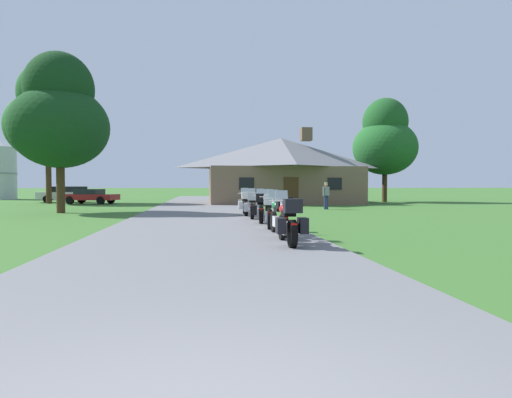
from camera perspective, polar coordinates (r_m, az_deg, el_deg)
ground_plane at (r=22.35m, az=-6.89°, el=-2.06°), size 500.00×500.00×0.00m
asphalt_driveway at (r=20.36m, az=-6.90°, el=-2.35°), size 6.40×80.00×0.06m
motorcycle_red_nearest_to_camera at (r=10.60m, az=4.24°, el=-2.98°), size 0.73×2.08×1.30m
motorcycle_green_second_in_row at (r=12.62m, az=3.06°, el=-2.17°), size 0.66×2.08×1.30m
motorcycle_orange_third_in_row at (r=14.87m, az=1.75°, el=-1.58°), size 0.72×2.08×1.30m
motorcycle_white_fourth_in_row at (r=16.96m, az=0.65°, el=-1.20°), size 0.85×2.08×1.30m
motorcycle_orange_fifth_in_row at (r=19.12m, az=-0.50°, el=-0.87°), size 0.83×2.08×1.30m
motorcycle_yellow_sixth_in_row at (r=21.02m, az=-1.38°, el=-0.63°), size 0.74×2.08×1.30m
motorcycle_red_farthest_in_row at (r=23.11m, az=-1.41°, el=-0.42°), size 0.85×2.08×1.30m
stone_lodge at (r=37.24m, az=3.26°, el=3.81°), size 12.65×9.17×6.37m
bystander_gray_shirt_near_lodge at (r=27.82m, az=9.06°, el=0.63°), size 0.49×0.37×1.69m
tree_left_near at (r=26.27m, az=-24.06°, el=9.81°), size 5.17×5.17×8.63m
tree_right_of_lodge at (r=41.34m, az=16.35°, el=7.32°), size 5.69×5.69×9.28m
tree_left_far at (r=40.45m, az=-25.34°, el=9.59°), size 6.64×6.64×11.48m
parked_white_suv_far_left at (r=42.27m, az=-23.32°, el=0.65°), size 4.89×2.82×1.40m
parked_red_sedan_far_left at (r=37.97m, az=-20.63°, el=0.37°), size 4.54×2.88×1.20m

